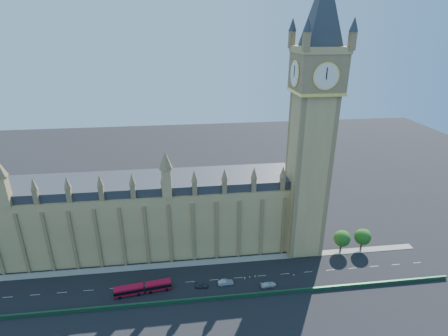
{
  "coord_description": "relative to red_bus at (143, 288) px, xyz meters",
  "views": [
    {
      "loc": [
        -4.37,
        -92.37,
        77.21
      ],
      "look_at": [
        8.48,
        10.0,
        35.5
      ],
      "focal_mm": 28.0,
      "sensor_mm": 36.0,
      "label": 1
    }
  ],
  "objects": [
    {
      "name": "cone_d",
      "position": [
        36.32,
        2.67,
        -1.21
      ],
      "size": [
        0.58,
        0.58,
        0.71
      ],
      "rotation": [
        0.0,
        0.0,
        0.36
      ],
      "color": "black",
      "rests_on": "ground"
    },
    {
      "name": "tree_east_far",
      "position": [
        78.93,
        13.12,
        4.09
      ],
      "size": [
        6.0,
        6.0,
        8.5
      ],
      "color": "#382619",
      "rests_on": "ground"
    },
    {
      "name": "palace_westminster",
      "position": [
        -6.3,
        25.04,
        12.31
      ],
      "size": [
        120.0,
        20.0,
        28.0
      ],
      "color": "#A78C51",
      "rests_on": "ground"
    },
    {
      "name": "car_grey",
      "position": [
        18.32,
        0.09,
        -0.85
      ],
      "size": [
        4.31,
        2.12,
        1.41
      ],
      "primitive_type": "imported",
      "rotation": [
        0.0,
        0.0,
        1.46
      ],
      "color": "#3B3D43",
      "rests_on": "ground"
    },
    {
      "name": "car_silver",
      "position": [
        26.16,
        0.4,
        -0.74
      ],
      "size": [
        5.05,
        2.07,
        1.63
      ],
      "primitive_type": "imported",
      "rotation": [
        0.0,
        0.0,
        1.64
      ],
      "color": "#9D9FA4",
      "rests_on": "ground"
    },
    {
      "name": "red_bus",
      "position": [
        0.0,
        0.0,
        0.0
      ],
      "size": [
        17.59,
        4.74,
        2.96
      ],
      "rotation": [
        0.0,
        0.0,
        0.13
      ],
      "color": "#AD0B28",
      "rests_on": "ground"
    },
    {
      "name": "tree_east_near",
      "position": [
        70.93,
        13.12,
        4.09
      ],
      "size": [
        6.0,
        6.0,
        8.5
      ],
      "color": "#382619",
      "rests_on": "ground"
    },
    {
      "name": "cone_c",
      "position": [
        49.3,
        1.71,
        -1.23
      ],
      "size": [
        0.53,
        0.53,
        0.66
      ],
      "rotation": [
        0.0,
        0.0,
        0.33
      ],
      "color": "black",
      "rests_on": "ground"
    },
    {
      "name": "kerb_north",
      "position": [
        18.7,
        12.54,
        -1.48
      ],
      "size": [
        160.0,
        3.0,
        0.16
      ],
      "primitive_type": "cube",
      "color": "gray",
      "rests_on": "ground"
    },
    {
      "name": "ground",
      "position": [
        18.7,
        3.04,
        -1.56
      ],
      "size": [
        400.0,
        400.0,
        0.0
      ],
      "primitive_type": "plane",
      "color": "black",
      "rests_on": "ground"
    },
    {
      "name": "bridge_parapet",
      "position": [
        18.7,
        -5.96,
        -0.96
      ],
      "size": [
        160.0,
        0.6,
        1.2
      ],
      "primitive_type": "cube",
      "color": "#1E4C2D",
      "rests_on": "ground"
    },
    {
      "name": "cone_a",
      "position": [
        34.49,
        2.59,
        -1.24
      ],
      "size": [
        0.46,
        0.46,
        0.65
      ],
      "rotation": [
        0.0,
        0.0,
        -0.14
      ],
      "color": "black",
      "rests_on": "ground"
    },
    {
      "name": "car_white",
      "position": [
        39.61,
        -2.3,
        -0.83
      ],
      "size": [
        5.17,
        2.52,
        1.45
      ],
      "primitive_type": "imported",
      "rotation": [
        0.0,
        0.0,
        1.67
      ],
      "color": "silver",
      "rests_on": "ground"
    },
    {
      "name": "elizabeth_tower",
      "position": [
        56.7,
        17.03,
        53.0
      ],
      "size": [
        20.59,
        20.59,
        105.0
      ],
      "color": "#A78C51",
      "rests_on": "ground"
    },
    {
      "name": "cone_b",
      "position": [
        32.7,
        2.13,
        -1.18
      ],
      "size": [
        0.49,
        0.49,
        0.77
      ],
      "rotation": [
        0.0,
        0.0,
        0.01
      ],
      "color": "black",
      "rests_on": "ground"
    }
  ]
}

